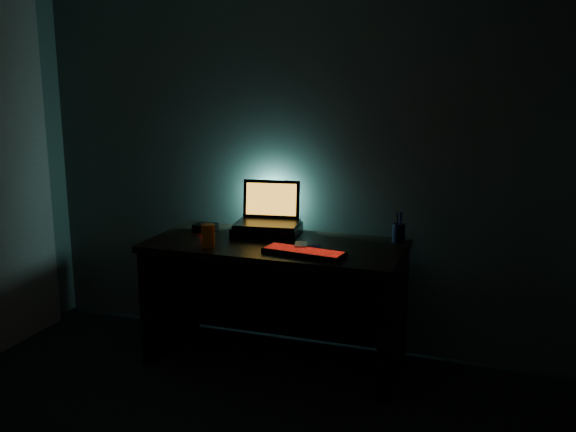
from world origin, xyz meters
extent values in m
cube|color=#4A5551|center=(0.00, 2.00, 1.25)|extent=(3.50, 0.00, 2.50)
cube|color=black|center=(0.00, 1.62, 0.73)|extent=(1.50, 0.70, 0.04)
cube|color=black|center=(-0.71, 1.62, 0.35)|extent=(0.06, 0.64, 0.71)
cube|color=black|center=(0.71, 1.62, 0.35)|extent=(0.06, 0.64, 0.71)
cube|color=black|center=(0.00, 1.95, 0.35)|extent=(1.38, 0.02, 0.65)
cube|color=#C1B69A|center=(-1.71, 1.42, 1.15)|extent=(0.06, 0.65, 2.30)
cube|color=black|center=(-0.11, 1.79, 0.78)|extent=(0.44, 0.36, 0.06)
cube|color=black|center=(-0.11, 1.79, 0.82)|extent=(0.41, 0.31, 0.02)
cube|color=black|center=(-0.13, 1.91, 0.95)|extent=(0.36, 0.10, 0.24)
cube|color=orange|center=(-0.13, 1.91, 0.95)|extent=(0.32, 0.08, 0.20)
cube|color=black|center=(0.24, 1.43, 0.76)|extent=(0.47, 0.21, 0.03)
cube|color=red|center=(0.24, 1.43, 0.78)|extent=(0.45, 0.19, 0.00)
cube|color=#0C0D54|center=(0.19, 1.52, 0.75)|extent=(0.27, 0.25, 0.00)
cube|color=gray|center=(0.19, 1.52, 0.77)|extent=(0.09, 0.12, 0.03)
cylinder|color=black|center=(0.68, 1.88, 0.80)|extent=(0.10, 0.10, 0.11)
cylinder|color=orange|center=(-0.33, 1.41, 0.82)|extent=(0.10, 0.10, 0.13)
cube|color=black|center=(-0.51, 1.74, 0.77)|extent=(0.15, 0.12, 0.05)
sphere|color=#FF0C07|center=(-0.51, 1.68, 0.77)|extent=(0.01, 0.01, 0.01)
camera|label=1|loc=(1.26, -1.79, 1.72)|focal=40.00mm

